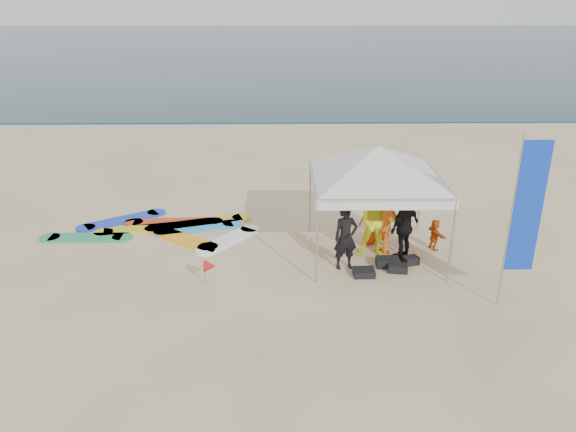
# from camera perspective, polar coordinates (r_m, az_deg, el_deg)

# --- Properties ---
(ground) EXTENTS (120.00, 120.00, 0.00)m
(ground) POSITION_cam_1_polar(r_m,az_deg,el_deg) (11.84, -4.11, -10.17)
(ground) COLOR beige
(ground) RESTS_ON ground
(ocean) EXTENTS (160.00, 84.00, 0.08)m
(ocean) POSITION_cam_1_polar(r_m,az_deg,el_deg) (70.29, -1.47, 16.87)
(ocean) COLOR #0C2633
(ocean) RESTS_ON ground
(shoreline_foam) EXTENTS (160.00, 1.20, 0.01)m
(shoreline_foam) POSITION_cam_1_polar(r_m,az_deg,el_deg) (28.91, -2.22, 9.40)
(shoreline_foam) COLOR silver
(shoreline_foam) RESTS_ON ground
(person_black_a) EXTENTS (0.65, 0.50, 1.60)m
(person_black_a) POSITION_cam_1_polar(r_m,az_deg,el_deg) (13.47, 5.88, -2.19)
(person_black_a) COLOR black
(person_black_a) RESTS_ON ground
(person_yellow) EXTENTS (0.99, 0.81, 1.90)m
(person_yellow) POSITION_cam_1_polar(r_m,az_deg,el_deg) (14.09, 9.00, -0.57)
(person_yellow) COLOR #F2F722
(person_yellow) RESTS_ON ground
(person_orange_a) EXTENTS (1.39, 1.30, 1.88)m
(person_orange_a) POSITION_cam_1_polar(r_m,az_deg,el_deg) (14.37, 9.80, -0.21)
(person_orange_a) COLOR #E25C14
(person_orange_a) RESTS_ON ground
(person_black_b) EXTENTS (1.03, 0.97, 1.71)m
(person_black_b) POSITION_cam_1_polar(r_m,az_deg,el_deg) (14.17, 11.75, -1.05)
(person_black_b) COLOR black
(person_black_b) RESTS_ON ground
(person_orange_b) EXTENTS (0.91, 0.76, 1.59)m
(person_orange_b) POSITION_cam_1_polar(r_m,az_deg,el_deg) (14.92, 8.72, 0.11)
(person_orange_b) COLOR red
(person_orange_b) RESTS_ON ground
(person_seated) EXTENTS (0.45, 0.80, 0.82)m
(person_seated) POSITION_cam_1_polar(r_m,az_deg,el_deg) (15.02, 14.69, -1.81)
(person_seated) COLOR #D24F12
(person_seated) RESTS_ON ground
(canopy_tent) EXTENTS (4.31, 4.31, 3.25)m
(canopy_tent) POSITION_cam_1_polar(r_m,az_deg,el_deg) (13.63, 9.17, 7.01)
(canopy_tent) COLOR #A5A5A8
(canopy_tent) RESTS_ON ground
(feather_flag) EXTENTS (0.63, 0.04, 3.74)m
(feather_flag) POSITION_cam_1_polar(r_m,az_deg,el_deg) (12.22, 23.02, 0.62)
(feather_flag) COLOR #A5A5A8
(feather_flag) RESTS_ON ground
(marker_pennant) EXTENTS (0.28, 0.28, 0.64)m
(marker_pennant) POSITION_cam_1_polar(r_m,az_deg,el_deg) (12.83, -7.92, -5.08)
(marker_pennant) COLOR #A5A5A8
(marker_pennant) RESTS_ON ground
(gear_pile) EXTENTS (1.70, 0.97, 0.22)m
(gear_pile) POSITION_cam_1_polar(r_m,az_deg,el_deg) (13.82, 10.04, -5.01)
(gear_pile) COLOR black
(gear_pile) RESTS_ON ground
(surfboard_spread) EXTENTS (5.63, 3.10, 0.07)m
(surfboard_spread) POSITION_cam_1_polar(r_m,az_deg,el_deg) (16.17, -12.25, -1.31)
(surfboard_spread) COLOR gold
(surfboard_spread) RESTS_ON ground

